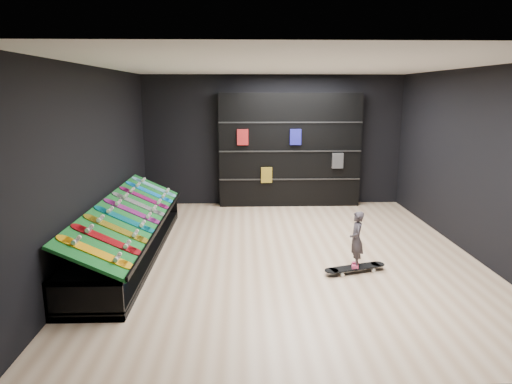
{
  "coord_description": "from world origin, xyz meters",
  "views": [
    {
      "loc": [
        -0.73,
        -7.12,
        2.61
      ],
      "look_at": [
        -0.5,
        0.2,
        1.0
      ],
      "focal_mm": 32.0,
      "sensor_mm": 36.0,
      "label": 1
    }
  ],
  "objects_px": {
    "back_shelving": "(289,150)",
    "floor_skateboard": "(355,270)",
    "display_rack": "(130,241)",
    "child": "(356,250)"
  },
  "relations": [
    {
      "from": "display_rack",
      "to": "child",
      "type": "distance_m",
      "value": 3.58
    },
    {
      "from": "back_shelving",
      "to": "display_rack",
      "type": "bearing_deg",
      "value": -131.35
    },
    {
      "from": "back_shelving",
      "to": "child",
      "type": "distance_m",
      "value": 4.3
    },
    {
      "from": "floor_skateboard",
      "to": "child",
      "type": "bearing_deg",
      "value": 27.59
    },
    {
      "from": "display_rack",
      "to": "back_shelving",
      "type": "distance_m",
      "value": 4.54
    },
    {
      "from": "back_shelving",
      "to": "floor_skateboard",
      "type": "xyz_separation_m",
      "value": [
        0.56,
        -4.16,
        -1.25
      ]
    },
    {
      "from": "floor_skateboard",
      "to": "display_rack",
      "type": "bearing_deg",
      "value": 149.03
    },
    {
      "from": "floor_skateboard",
      "to": "child",
      "type": "xyz_separation_m",
      "value": [
        0.0,
        0.0,
        0.3
      ]
    },
    {
      "from": "display_rack",
      "to": "floor_skateboard",
      "type": "xyz_separation_m",
      "value": [
        3.48,
        -0.84,
        -0.21
      ]
    },
    {
      "from": "back_shelving",
      "to": "floor_skateboard",
      "type": "height_order",
      "value": "back_shelving"
    }
  ]
}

